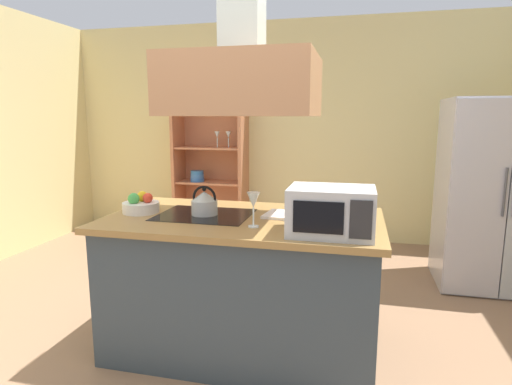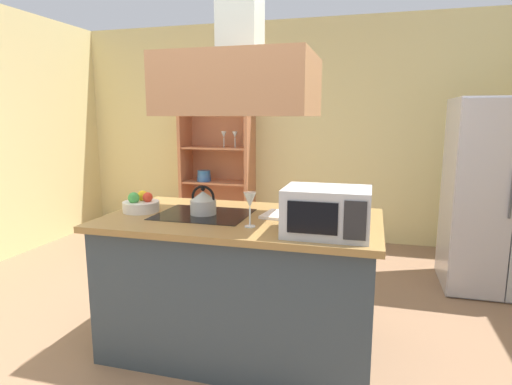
{
  "view_description": "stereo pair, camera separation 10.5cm",
  "coord_description": "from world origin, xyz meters",
  "px_view_note": "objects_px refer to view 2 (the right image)",
  "views": [
    {
      "loc": [
        0.78,
        -2.36,
        1.53
      ],
      "look_at": [
        0.08,
        0.55,
        1.0
      ],
      "focal_mm": 29.66,
      "sensor_mm": 36.0,
      "label": 1
    },
    {
      "loc": [
        0.88,
        -2.33,
        1.53
      ],
      "look_at": [
        0.08,
        0.55,
        1.0
      ],
      "focal_mm": 29.66,
      "sensor_mm": 36.0,
      "label": 2
    }
  ],
  "objects_px": {
    "refrigerator": "(502,196)",
    "dish_cabinet": "(218,176)",
    "fruit_bowl": "(141,204)",
    "kettle": "(203,202)",
    "cutting_board": "(290,216)",
    "wine_glass_on_counter": "(250,201)",
    "microwave": "(327,211)"
  },
  "relations": [
    {
      "from": "dish_cabinet",
      "to": "wine_glass_on_counter",
      "type": "xyz_separation_m",
      "value": [
        1.25,
        -2.81,
        0.27
      ]
    },
    {
      "from": "kettle",
      "to": "microwave",
      "type": "height_order",
      "value": "microwave"
    },
    {
      "from": "microwave",
      "to": "fruit_bowl",
      "type": "distance_m",
      "value": 1.3
    },
    {
      "from": "microwave",
      "to": "fruit_bowl",
      "type": "xyz_separation_m",
      "value": [
        -1.28,
        0.24,
        -0.08
      ]
    },
    {
      "from": "refrigerator",
      "to": "wine_glass_on_counter",
      "type": "relative_size",
      "value": 8.26
    },
    {
      "from": "wine_glass_on_counter",
      "to": "cutting_board",
      "type": "bearing_deg",
      "value": 59.22
    },
    {
      "from": "dish_cabinet",
      "to": "fruit_bowl",
      "type": "bearing_deg",
      "value": -80.81
    },
    {
      "from": "refrigerator",
      "to": "microwave",
      "type": "height_order",
      "value": "refrigerator"
    },
    {
      "from": "refrigerator",
      "to": "dish_cabinet",
      "type": "height_order",
      "value": "dish_cabinet"
    },
    {
      "from": "refrigerator",
      "to": "microwave",
      "type": "xyz_separation_m",
      "value": [
        -1.34,
        -1.85,
        0.18
      ]
    },
    {
      "from": "wine_glass_on_counter",
      "to": "fruit_bowl",
      "type": "xyz_separation_m",
      "value": [
        -0.83,
        0.19,
        -0.1
      ]
    },
    {
      "from": "microwave",
      "to": "wine_glass_on_counter",
      "type": "relative_size",
      "value": 2.23
    },
    {
      "from": "dish_cabinet",
      "to": "fruit_bowl",
      "type": "relative_size",
      "value": 7.25
    },
    {
      "from": "cutting_board",
      "to": "microwave",
      "type": "distance_m",
      "value": 0.46
    },
    {
      "from": "cutting_board",
      "to": "wine_glass_on_counter",
      "type": "distance_m",
      "value": 0.38
    },
    {
      "from": "kettle",
      "to": "cutting_board",
      "type": "height_order",
      "value": "kettle"
    },
    {
      "from": "dish_cabinet",
      "to": "refrigerator",
      "type": "bearing_deg",
      "value": -18.38
    },
    {
      "from": "microwave",
      "to": "kettle",
      "type": "bearing_deg",
      "value": 161.86
    },
    {
      "from": "dish_cabinet",
      "to": "microwave",
      "type": "bearing_deg",
      "value": -59.24
    },
    {
      "from": "microwave",
      "to": "cutting_board",
      "type": "bearing_deg",
      "value": 127.61
    },
    {
      "from": "microwave",
      "to": "fruit_bowl",
      "type": "bearing_deg",
      "value": 169.2
    },
    {
      "from": "dish_cabinet",
      "to": "microwave",
      "type": "relative_size",
      "value": 3.84
    },
    {
      "from": "refrigerator",
      "to": "dish_cabinet",
      "type": "distance_m",
      "value": 3.2
    },
    {
      "from": "dish_cabinet",
      "to": "wine_glass_on_counter",
      "type": "bearing_deg",
      "value": -65.98
    },
    {
      "from": "wine_glass_on_counter",
      "to": "fruit_bowl",
      "type": "distance_m",
      "value": 0.86
    },
    {
      "from": "wine_glass_on_counter",
      "to": "fruit_bowl",
      "type": "relative_size",
      "value": 0.85
    },
    {
      "from": "cutting_board",
      "to": "refrigerator",
      "type": "bearing_deg",
      "value": 42.87
    },
    {
      "from": "refrigerator",
      "to": "fruit_bowl",
      "type": "height_order",
      "value": "refrigerator"
    },
    {
      "from": "kettle",
      "to": "wine_glass_on_counter",
      "type": "distance_m",
      "value": 0.45
    },
    {
      "from": "refrigerator",
      "to": "dish_cabinet",
      "type": "relative_size",
      "value": 0.96
    },
    {
      "from": "fruit_bowl",
      "to": "microwave",
      "type": "bearing_deg",
      "value": -10.8
    },
    {
      "from": "kettle",
      "to": "dish_cabinet",
      "type": "bearing_deg",
      "value": 108.52
    }
  ]
}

